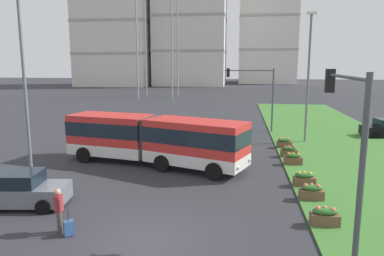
{
  "coord_description": "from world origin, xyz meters",
  "views": [
    {
      "loc": [
        3.26,
        -12.35,
        6.41
      ],
      "look_at": [
        0.32,
        11.05,
        2.2
      ],
      "focal_mm": 34.82,
      "sensor_mm": 36.0,
      "label": 1
    }
  ],
  "objects_px": {
    "flower_planter_5": "(284,143)",
    "apartment_tower_centre": "(267,19)",
    "articulated_bus": "(154,139)",
    "car_white_van": "(136,124)",
    "streetlight_left": "(24,79)",
    "rolling_suitcase": "(69,228)",
    "flower_planter_2": "(304,179)",
    "flower_planter_4": "(289,151)",
    "pedestrian_crossing": "(59,208)",
    "flower_planter_1": "(311,192)",
    "apartment_tower_west": "(114,8)",
    "traffic_light_far_right": "(256,88)",
    "car_grey_wagon": "(16,190)",
    "flower_planter_3": "(293,158)",
    "flower_planter_0": "(325,216)",
    "traffic_light_near_right": "(348,139)",
    "streetlight_median": "(308,73)"
  },
  "relations": [
    {
      "from": "flower_planter_5",
      "to": "apartment_tower_centre",
      "type": "bearing_deg",
      "value": 87.05
    },
    {
      "from": "articulated_bus",
      "to": "car_white_van",
      "type": "xyz_separation_m",
      "value": [
        -4.13,
        10.47,
        -0.9
      ]
    },
    {
      "from": "streetlight_left",
      "to": "rolling_suitcase",
      "type": "bearing_deg",
      "value": -51.57
    },
    {
      "from": "flower_planter_2",
      "to": "flower_planter_4",
      "type": "bearing_deg",
      "value": 90.0
    },
    {
      "from": "pedestrian_crossing",
      "to": "flower_planter_5",
      "type": "distance_m",
      "value": 18.45
    },
    {
      "from": "flower_planter_1",
      "to": "apartment_tower_west",
      "type": "distance_m",
      "value": 92.16
    },
    {
      "from": "streetlight_left",
      "to": "traffic_light_far_right",
      "type": "bearing_deg",
      "value": 48.38
    },
    {
      "from": "car_white_van",
      "to": "flower_planter_4",
      "type": "distance_m",
      "value": 14.81
    },
    {
      "from": "flower_planter_2",
      "to": "streetlight_left",
      "type": "bearing_deg",
      "value": 179.18
    },
    {
      "from": "car_grey_wagon",
      "to": "flower_planter_5",
      "type": "relative_size",
      "value": 4.16
    },
    {
      "from": "flower_planter_2",
      "to": "flower_planter_5",
      "type": "xyz_separation_m",
      "value": [
        0.0,
        8.81,
        0.0
      ]
    },
    {
      "from": "flower_planter_3",
      "to": "apartment_tower_west",
      "type": "relative_size",
      "value": 0.03
    },
    {
      "from": "flower_planter_0",
      "to": "apartment_tower_centre",
      "type": "relative_size",
      "value": 0.03
    },
    {
      "from": "flower_planter_0",
      "to": "traffic_light_far_right",
      "type": "relative_size",
      "value": 0.19
    },
    {
      "from": "flower_planter_4",
      "to": "streetlight_left",
      "type": "height_order",
      "value": "streetlight_left"
    },
    {
      "from": "rolling_suitcase",
      "to": "flower_planter_3",
      "type": "xyz_separation_m",
      "value": [
        9.65,
        10.95,
        0.11
      ]
    },
    {
      "from": "flower_planter_5",
      "to": "apartment_tower_west",
      "type": "relative_size",
      "value": 0.03
    },
    {
      "from": "traffic_light_near_right",
      "to": "apartment_tower_centre",
      "type": "distance_m",
      "value": 108.73
    },
    {
      "from": "flower_planter_1",
      "to": "streetlight_median",
      "type": "xyz_separation_m",
      "value": [
        1.9,
        13.12,
        5.11
      ]
    },
    {
      "from": "pedestrian_crossing",
      "to": "flower_planter_3",
      "type": "bearing_deg",
      "value": 46.79
    },
    {
      "from": "apartment_tower_centre",
      "to": "rolling_suitcase",
      "type": "bearing_deg",
      "value": -97.68
    },
    {
      "from": "flower_planter_3",
      "to": "traffic_light_near_right",
      "type": "bearing_deg",
      "value": -91.83
    },
    {
      "from": "pedestrian_crossing",
      "to": "flower_planter_2",
      "type": "height_order",
      "value": "pedestrian_crossing"
    },
    {
      "from": "streetlight_left",
      "to": "streetlight_median",
      "type": "xyz_separation_m",
      "value": [
        17.14,
        10.94,
        0.06
      ]
    },
    {
      "from": "flower_planter_3",
      "to": "streetlight_median",
      "type": "distance_m",
      "value": 8.89
    },
    {
      "from": "flower_planter_2",
      "to": "streetlight_left",
      "type": "xyz_separation_m",
      "value": [
        -15.24,
        0.22,
        5.05
      ]
    },
    {
      "from": "apartment_tower_centre",
      "to": "streetlight_left",
      "type": "bearing_deg",
      "value": -101.36
    },
    {
      "from": "traffic_light_far_right",
      "to": "apartment_tower_west",
      "type": "relative_size",
      "value": 0.14
    },
    {
      "from": "car_white_van",
      "to": "flower_planter_4",
      "type": "bearing_deg",
      "value": -30.33
    },
    {
      "from": "car_white_van",
      "to": "flower_planter_5",
      "type": "bearing_deg",
      "value": -20.5
    },
    {
      "from": "articulated_bus",
      "to": "rolling_suitcase",
      "type": "bearing_deg",
      "value": -95.8
    },
    {
      "from": "rolling_suitcase",
      "to": "car_grey_wagon",
      "type": "bearing_deg",
      "value": 145.39
    },
    {
      "from": "flower_planter_4",
      "to": "traffic_light_near_right",
      "type": "bearing_deg",
      "value": -91.58
    },
    {
      "from": "streetlight_median",
      "to": "flower_planter_3",
      "type": "bearing_deg",
      "value": -105.13
    },
    {
      "from": "articulated_bus",
      "to": "flower_planter_3",
      "type": "height_order",
      "value": "articulated_bus"
    },
    {
      "from": "traffic_light_far_right",
      "to": "streetlight_median",
      "type": "xyz_separation_m",
      "value": [
        3.8,
        -4.08,
        1.47
      ]
    },
    {
      "from": "traffic_light_far_right",
      "to": "articulated_bus",
      "type": "bearing_deg",
      "value": -119.11
    },
    {
      "from": "flower_planter_0",
      "to": "streetlight_median",
      "type": "xyz_separation_m",
      "value": [
        1.9,
        15.92,
        5.11
      ]
    },
    {
      "from": "flower_planter_3",
      "to": "apartment_tower_west",
      "type": "xyz_separation_m",
      "value": [
        -36.74,
        76.03,
        20.0
      ]
    },
    {
      "from": "flower_planter_1",
      "to": "traffic_light_far_right",
      "type": "height_order",
      "value": "traffic_light_far_right"
    },
    {
      "from": "flower_planter_0",
      "to": "flower_planter_5",
      "type": "xyz_separation_m",
      "value": [
        0.0,
        13.57,
        0.0
      ]
    },
    {
      "from": "car_grey_wagon",
      "to": "flower_planter_2",
      "type": "bearing_deg",
      "value": 18.02
    },
    {
      "from": "pedestrian_crossing",
      "to": "apartment_tower_west",
      "type": "xyz_separation_m",
      "value": [
        -26.64,
        86.78,
        19.42
      ]
    },
    {
      "from": "flower_planter_5",
      "to": "apartment_tower_centre",
      "type": "distance_m",
      "value": 92.41
    },
    {
      "from": "flower_planter_5",
      "to": "streetlight_left",
      "type": "relative_size",
      "value": 0.11
    },
    {
      "from": "flower_planter_0",
      "to": "traffic_light_near_right",
      "type": "distance_m",
      "value": 5.29
    },
    {
      "from": "flower_planter_4",
      "to": "apartment_tower_centre",
      "type": "height_order",
      "value": "apartment_tower_centre"
    },
    {
      "from": "articulated_bus",
      "to": "apartment_tower_west",
      "type": "distance_m",
      "value": 84.12
    },
    {
      "from": "traffic_light_far_right",
      "to": "traffic_light_near_right",
      "type": "height_order",
      "value": "traffic_light_near_right"
    },
    {
      "from": "flower_planter_1",
      "to": "traffic_light_near_right",
      "type": "xyz_separation_m",
      "value": [
        -0.4,
        -6.42,
        3.83
      ]
    }
  ]
}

